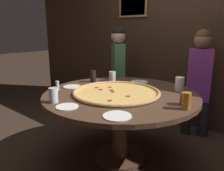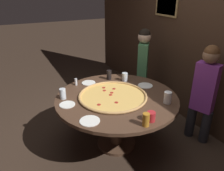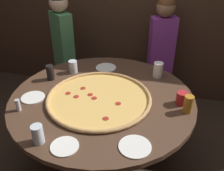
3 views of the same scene
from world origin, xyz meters
name	(u,v)px [view 1 (image 1 of 3)]	position (x,y,z in m)	size (l,w,h in m)	color
ground_plane	(120,158)	(0.00, 0.00, 0.00)	(24.00, 24.00, 0.00)	#38281E
back_wall	(181,33)	(0.00, 1.37, 1.30)	(6.40, 0.08, 2.60)	#3D281C
dining_table	(120,105)	(0.00, 0.00, 0.60)	(1.53, 1.53, 0.74)	#4C3323
giant_pizza	(116,92)	(-0.01, -0.05, 0.75)	(0.86, 0.86, 0.03)	#EAB75B
drink_cup_far_left	(185,99)	(0.64, 0.06, 0.79)	(0.09, 0.09, 0.10)	#B22328
drink_cup_front_edge	(93,76)	(-0.54, 0.16, 0.81)	(0.07, 0.07, 0.14)	black
drink_cup_near_right	(112,76)	(-0.39, 0.34, 0.80)	(0.08, 0.08, 0.12)	silver
drink_cup_centre_back	(53,95)	(-0.25, -0.62, 0.81)	(0.08, 0.08, 0.13)	silver
drink_cup_far_right	(186,101)	(0.69, -0.04, 0.81)	(0.07, 0.07, 0.14)	#BC7A23
drink_cup_beside_pizza	(180,84)	(0.42, 0.46, 0.81)	(0.09, 0.09, 0.14)	white
white_plate_beside_cup	(139,82)	(-0.11, 0.51, 0.74)	(0.20, 0.20, 0.01)	white
white_plate_left_side	(72,87)	(-0.55, -0.17, 0.74)	(0.19, 0.19, 0.01)	white
white_plate_near_front	(67,107)	(-0.07, -0.62, 0.74)	(0.18, 0.18, 0.01)	white
white_plate_far_back	(117,116)	(0.36, -0.51, 0.74)	(0.21, 0.21, 0.01)	white
condiment_shaker	(57,86)	(-0.57, -0.35, 0.79)	(0.04, 0.04, 0.10)	silver
diner_centre_back	(199,77)	(0.40, 1.09, 0.77)	(0.36, 0.24, 1.36)	#232328
diner_side_right	(118,68)	(-0.74, 0.89, 0.79)	(0.35, 0.32, 1.40)	#232328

